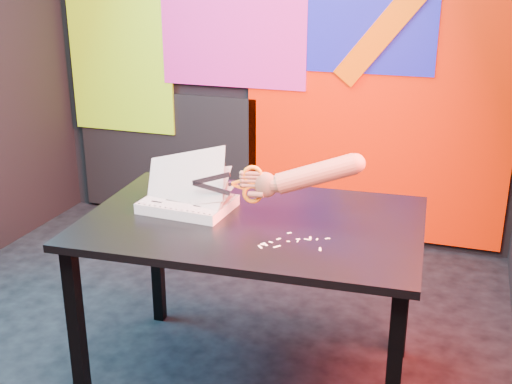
% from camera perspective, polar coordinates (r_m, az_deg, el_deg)
% --- Properties ---
extents(room, '(3.01, 3.01, 2.71)m').
position_cam_1_polar(room, '(2.64, -8.36, 12.12)').
color(room, '#222327').
rests_on(room, ground).
extents(backdrop, '(2.88, 0.05, 2.08)m').
position_cam_1_polar(backdrop, '(4.02, 2.21, 9.20)').
color(backdrop, '#F21E00').
rests_on(backdrop, ground).
extents(work_table, '(1.35, 0.94, 0.75)m').
position_cam_1_polar(work_table, '(2.53, -0.28, -4.10)').
color(work_table, black).
rests_on(work_table, ground).
extents(printout_stack, '(0.39, 0.27, 0.27)m').
position_cam_1_polar(printout_stack, '(2.60, -6.09, -0.96)').
color(printout_stack, white).
rests_on(printout_stack, work_table).
extents(scissors, '(0.27, 0.08, 0.16)m').
position_cam_1_polar(scissors, '(2.46, -0.75, 0.69)').
color(scissors, '#9A9FAA').
rests_on(scissors, printout_stack).
extents(hand_forearm, '(0.45, 0.16, 0.18)m').
position_cam_1_polar(hand_forearm, '(2.44, 4.62, 1.47)').
color(hand_forearm, olive).
rests_on(hand_forearm, work_table).
extents(paper_clippings, '(0.23, 0.17, 0.00)m').
position_cam_1_polar(paper_clippings, '(2.29, 2.97, -4.48)').
color(paper_clippings, white).
rests_on(paper_clippings, work_table).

